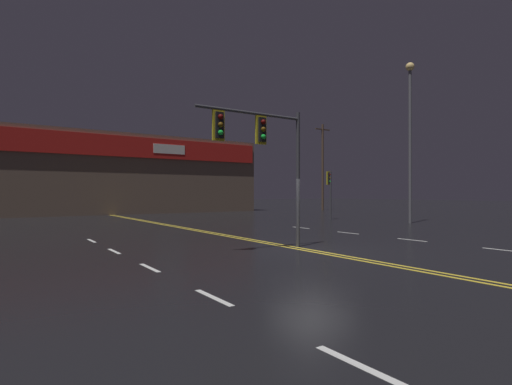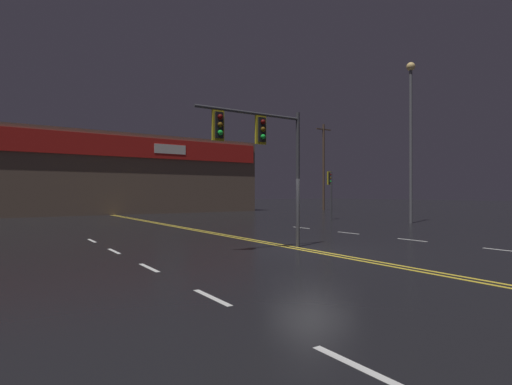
# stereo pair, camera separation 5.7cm
# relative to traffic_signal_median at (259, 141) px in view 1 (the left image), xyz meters

# --- Properties ---
(ground_plane) EXTENTS (200.00, 200.00, 0.00)m
(ground_plane) POSITION_rel_traffic_signal_median_xyz_m (1.46, -1.02, -3.75)
(ground_plane) COLOR black
(road_markings) EXTENTS (16.74, 60.00, 0.01)m
(road_markings) POSITION_rel_traffic_signal_median_xyz_m (2.65, -2.90, -3.75)
(road_markings) COLOR gold
(road_markings) RESTS_ON ground
(traffic_signal_median) EXTENTS (4.22, 0.36, 4.95)m
(traffic_signal_median) POSITION_rel_traffic_signal_median_xyz_m (0.00, 0.00, 0.00)
(traffic_signal_median) COLOR #38383D
(traffic_signal_median) RESTS_ON ground
(traffic_signal_corner_northeast) EXTENTS (0.42, 0.36, 3.61)m
(traffic_signal_corner_northeast) POSITION_rel_traffic_signal_median_xyz_m (13.51, 10.44, -1.10)
(traffic_signal_corner_northeast) COLOR #38383D
(traffic_signal_corner_northeast) RESTS_ON ground
(streetlight_near_right) EXTENTS (0.56, 0.56, 10.59)m
(streetlight_near_right) POSITION_rel_traffic_signal_median_xyz_m (15.33, 4.84, 2.90)
(streetlight_near_right) COLOR #59595E
(streetlight_near_right) RESTS_ON ground
(building_backdrop) EXTENTS (30.77, 10.23, 7.59)m
(building_backdrop) POSITION_rel_traffic_signal_median_xyz_m (1.46, 30.75, 0.05)
(building_backdrop) COLOR brown
(building_backdrop) RESTS_ON ground
(utility_pole_row) EXTENTS (47.80, 0.26, 12.19)m
(utility_pole_row) POSITION_rel_traffic_signal_median_xyz_m (-0.19, 23.09, 2.05)
(utility_pole_row) COLOR #4C3828
(utility_pole_row) RESTS_ON ground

